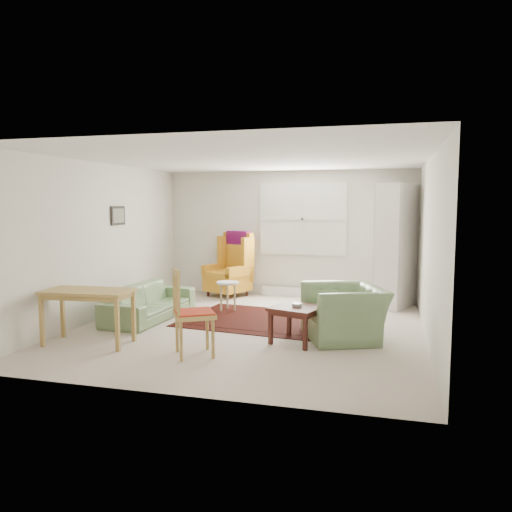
% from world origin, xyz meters
% --- Properties ---
extents(room, '(5.04, 5.54, 2.51)m').
position_xyz_m(room, '(0.02, 0.21, 1.26)').
color(room, beige).
rests_on(room, ground).
extents(rug, '(3.07, 2.16, 0.03)m').
position_xyz_m(rug, '(0.29, 0.48, 0.01)').
color(rug, black).
rests_on(rug, ground).
extents(sofa, '(0.83, 1.92, 0.76)m').
position_xyz_m(sofa, '(-1.74, 0.16, 0.38)').
color(sofa, '#69895B').
rests_on(sofa, ground).
extents(armchair, '(1.34, 1.42, 0.87)m').
position_xyz_m(armchair, '(1.40, -0.26, 0.44)').
color(armchair, '#69895B').
rests_on(armchair, ground).
extents(wingback_chair, '(1.01, 1.03, 1.30)m').
position_xyz_m(wingback_chair, '(-1.15, 2.35, 0.65)').
color(wingback_chair, orange).
rests_on(wingback_chair, ground).
extents(coffee_table, '(0.76, 0.76, 0.50)m').
position_xyz_m(coffee_table, '(0.82, -0.63, 0.25)').
color(coffee_table, '#431A14').
rests_on(coffee_table, ground).
extents(stool, '(0.44, 0.44, 0.51)m').
position_xyz_m(stool, '(-0.71, 1.03, 0.26)').
color(stool, white).
rests_on(stool, ground).
extents(cabinet, '(0.78, 0.99, 2.21)m').
position_xyz_m(cabinet, '(2.10, 2.15, 1.10)').
color(cabinet, white).
rests_on(cabinet, ground).
extents(desk, '(1.19, 0.66, 0.73)m').
position_xyz_m(desk, '(-1.83, -1.40, 0.36)').
color(desk, '#B08C46').
rests_on(desk, ground).
extents(desk_chair, '(0.65, 0.65, 1.08)m').
position_xyz_m(desk_chair, '(-0.29, -1.50, 0.54)').
color(desk_chair, '#B08C46').
rests_on(desk_chair, ground).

